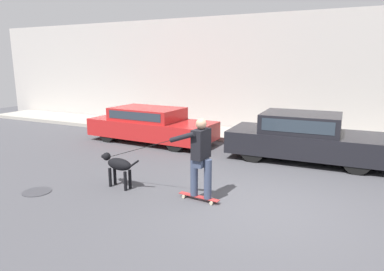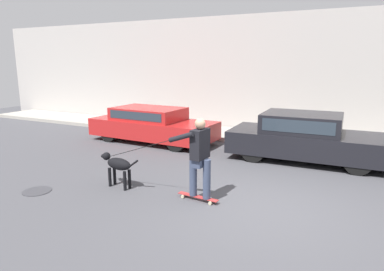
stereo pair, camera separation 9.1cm
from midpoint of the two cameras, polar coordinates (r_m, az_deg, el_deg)
The scene contains 9 objects.
ground_plane at distance 6.85m, azimuth 11.00°, elevation -11.91°, with size 36.00×36.00×0.00m, color #47474C.
back_wall at distance 13.39m, azimuth 20.00°, elevation 9.35°, with size 32.00×0.30×4.55m.
sidewalk_curb at distance 12.47m, azimuth 18.58°, elevation -0.96°, with size 30.00×2.09×0.14m.
parked_car_0 at distance 12.07m, azimuth -6.48°, elevation 1.77°, with size 4.54×1.88×1.21m.
parked_car_1 at distance 10.24m, azimuth 18.61°, elevation -0.40°, with size 4.35×1.94×1.35m.
dog at distance 7.83m, azimuth -11.95°, elevation -4.83°, with size 1.09×0.34×0.76m.
skateboarder at distance 6.78m, azimuth 1.62°, elevation -3.24°, with size 2.74×0.63×1.70m.
manhole_cover at distance 8.27m, azimuth -24.14°, elevation -8.46°, with size 0.60×0.60×0.01m.
fire_hydrant at distance 14.28m, azimuth -13.27°, elevation 2.13°, with size 0.18×0.18×0.68m.
Camera 2 is at (1.65, -6.04, 2.77)m, focal length 32.00 mm.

